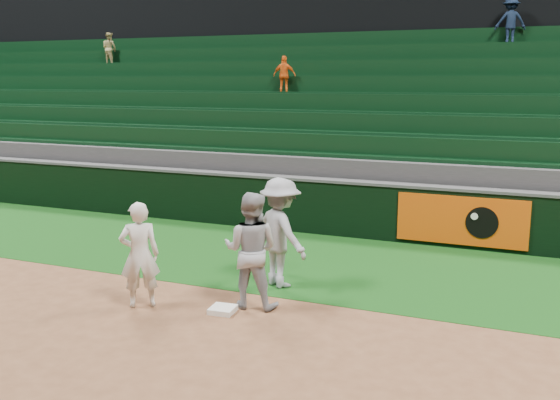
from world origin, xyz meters
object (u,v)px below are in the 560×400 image
object	(u,v)px
first_base	(223,310)
baserunner	(251,250)
first_baseman	(140,255)
base_coach	(280,233)

from	to	relation	value
first_base	baserunner	world-z (taller)	baserunner
first_baseman	base_coach	size ratio (longest dim) A/B	0.89
first_baseman	baserunner	bearing A→B (deg)	167.65
first_base	first_baseman	distance (m)	1.51
first_baseman	baserunner	distance (m)	1.69
first_baseman	base_coach	world-z (taller)	base_coach
baserunner	base_coach	distance (m)	1.05
first_base	baserunner	size ratio (longest dim) A/B	0.20
first_baseman	first_base	bearing A→B (deg)	156.05
first_baseman	base_coach	xyz separation A→B (m)	(1.60, 1.71, 0.11)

